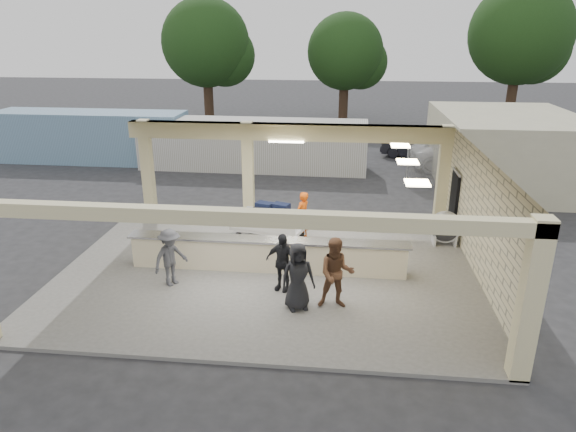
# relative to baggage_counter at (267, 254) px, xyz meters

# --- Properties ---
(ground) EXTENTS (120.00, 120.00, 0.00)m
(ground) POSITION_rel_baggage_counter_xyz_m (0.00, 0.50, -0.59)
(ground) COLOR #28272A
(ground) RESTS_ON ground
(pavilion) EXTENTS (12.01, 10.00, 3.55)m
(pavilion) POSITION_rel_baggage_counter_xyz_m (0.21, 1.16, 0.76)
(pavilion) COLOR #625F5B
(pavilion) RESTS_ON ground
(baggage_counter) EXTENTS (8.20, 0.58, 0.98)m
(baggage_counter) POSITION_rel_baggage_counter_xyz_m (0.00, 0.00, 0.00)
(baggage_counter) COLOR beige
(baggage_counter) RESTS_ON pavilion
(luggage_cart) EXTENTS (2.60, 1.97, 1.35)m
(luggage_cart) POSITION_rel_baggage_counter_xyz_m (-0.25, 2.16, 0.25)
(luggage_cart) COLOR silver
(luggage_cart) RESTS_ON pavilion
(drum_fan) EXTENTS (1.04, 0.60, 1.10)m
(drum_fan) POSITION_rel_baggage_counter_xyz_m (5.50, 2.52, 0.10)
(drum_fan) COLOR silver
(drum_fan) RESTS_ON pavilion
(baggage_handler) EXTENTS (0.59, 0.69, 1.65)m
(baggage_handler) POSITION_rel_baggage_counter_xyz_m (0.82, 2.48, 0.34)
(baggage_handler) COLOR #D64B0B
(baggage_handler) RESTS_ON pavilion
(passenger_a) EXTENTS (0.93, 0.45, 1.87)m
(passenger_a) POSITION_rel_baggage_counter_xyz_m (2.03, -1.92, 0.45)
(passenger_a) COLOR brown
(passenger_a) RESTS_ON pavilion
(passenger_b) EXTENTS (1.01, 0.64, 1.63)m
(passenger_b) POSITION_rel_baggage_counter_xyz_m (0.57, -1.15, 0.33)
(passenger_b) COLOR black
(passenger_b) RESTS_ON pavilion
(passenger_c) EXTENTS (0.91, 1.08, 1.64)m
(passenger_c) POSITION_rel_baggage_counter_xyz_m (-2.50, -1.19, 0.33)
(passenger_c) COLOR #434347
(passenger_c) RESTS_ON pavilion
(passenger_d) EXTENTS (0.93, 0.64, 1.76)m
(passenger_d) POSITION_rel_baggage_counter_xyz_m (1.08, -2.09, 0.39)
(passenger_d) COLOR black
(passenger_d) RESTS_ON pavilion
(car_white_a) EXTENTS (5.33, 2.64, 1.50)m
(car_white_a) POSITION_rel_baggage_counter_xyz_m (8.29, 12.87, 0.17)
(car_white_a) COLOR white
(car_white_a) RESTS_ON ground
(car_white_b) EXTENTS (5.22, 2.36, 1.60)m
(car_white_b) POSITION_rel_baggage_counter_xyz_m (11.32, 13.85, 0.21)
(car_white_b) COLOR white
(car_white_b) RESTS_ON ground
(car_dark) EXTENTS (4.05, 2.87, 1.28)m
(car_dark) POSITION_rel_baggage_counter_xyz_m (6.19, 14.87, 0.05)
(car_dark) COLOR black
(car_dark) RESTS_ON ground
(container_white) EXTENTS (11.53, 2.54, 2.49)m
(container_white) POSITION_rel_baggage_counter_xyz_m (-2.48, 11.84, 0.66)
(container_white) COLOR silver
(container_white) RESTS_ON ground
(container_blue) EXTENTS (10.24, 2.52, 2.66)m
(container_blue) POSITION_rel_baggage_counter_xyz_m (-11.44, 12.54, 0.74)
(container_blue) COLOR #7198B5
(container_blue) RESTS_ON ground
(fence) EXTENTS (12.06, 0.06, 2.03)m
(fence) POSITION_rel_baggage_counter_xyz_m (11.00, 9.50, 0.47)
(fence) COLOR gray
(fence) RESTS_ON ground
(tree_left) EXTENTS (6.60, 6.30, 9.00)m
(tree_left) POSITION_rel_baggage_counter_xyz_m (-7.68, 24.66, 5.00)
(tree_left) COLOR #382619
(tree_left) RESTS_ON ground
(tree_mid) EXTENTS (6.00, 5.60, 8.00)m
(tree_mid) POSITION_rel_baggage_counter_xyz_m (2.32, 26.66, 4.38)
(tree_mid) COLOR #382619
(tree_mid) RESTS_ON ground
(tree_right) EXTENTS (7.20, 7.00, 10.00)m
(tree_right) POSITION_rel_baggage_counter_xyz_m (14.32, 25.66, 5.63)
(tree_right) COLOR #382619
(tree_right) RESTS_ON ground
(adjacent_building) EXTENTS (6.00, 8.00, 3.20)m
(adjacent_building) POSITION_rel_baggage_counter_xyz_m (9.50, 10.50, 1.01)
(adjacent_building) COLOR beige
(adjacent_building) RESTS_ON ground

